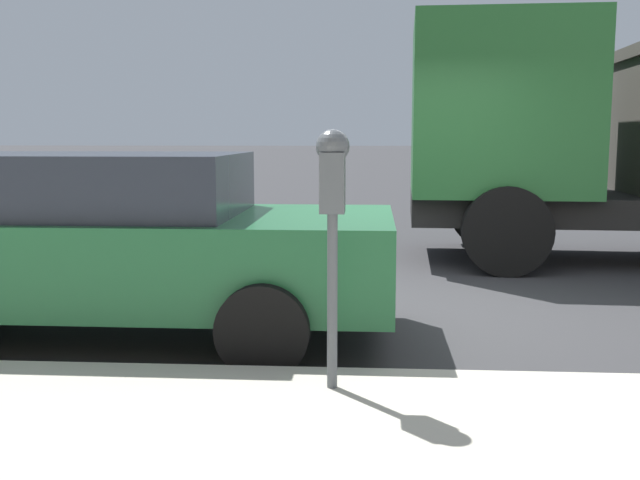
% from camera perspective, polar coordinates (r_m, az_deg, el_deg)
% --- Properties ---
extents(ground_plane, '(220.00, 220.00, 0.00)m').
position_cam_1_polar(ground_plane, '(7.00, 7.76, -5.45)').
color(ground_plane, '#333335').
extents(parking_meter, '(0.21, 0.19, 1.50)m').
position_cam_1_polar(parking_meter, '(4.23, 0.96, 3.64)').
color(parking_meter, '#4C5156').
rests_on(parking_meter, sidewalk).
extents(car_green, '(2.08, 4.67, 1.47)m').
position_cam_1_polar(car_green, '(6.24, -16.80, -0.01)').
color(car_green, '#1E5B33').
rests_on(car_green, ground_plane).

